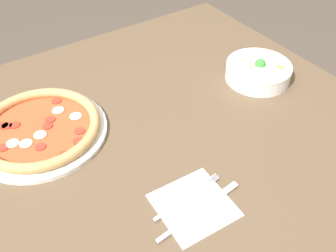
{
  "coord_description": "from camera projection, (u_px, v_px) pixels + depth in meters",
  "views": [
    {
      "loc": [
        0.61,
        -0.4,
        1.4
      ],
      "look_at": [
        0.03,
        -0.01,
        0.77
      ],
      "focal_mm": 40.0,
      "sensor_mm": 36.0,
      "label": 1
    }
  ],
  "objects": [
    {
      "name": "dining_table",
      "position": [
        166.0,
        150.0,
        1.05
      ],
      "size": [
        1.05,
        1.1,
        0.75
      ],
      "color": "brown",
      "rests_on": "ground_plane"
    },
    {
      "name": "pizza",
      "position": [
        40.0,
        129.0,
        0.94
      ],
      "size": [
        0.34,
        0.34,
        0.04
      ],
      "color": "white",
      "rests_on": "dining_table"
    },
    {
      "name": "bowl",
      "position": [
        258.0,
        70.0,
        1.11
      ],
      "size": [
        0.19,
        0.19,
        0.07
      ],
      "color": "white",
      "rests_on": "dining_table"
    },
    {
      "name": "napkin",
      "position": [
        194.0,
        205.0,
        0.79
      ],
      "size": [
        0.16,
        0.16,
        0.0
      ],
      "color": "white",
      "rests_on": "dining_table"
    },
    {
      "name": "fork",
      "position": [
        187.0,
        197.0,
        0.8
      ],
      "size": [
        0.03,
        0.18,
        0.0
      ],
      "rotation": [
        0.0,
        0.0,
        1.68
      ],
      "color": "silver",
      "rests_on": "napkin"
    },
    {
      "name": "knife",
      "position": [
        196.0,
        213.0,
        0.77
      ],
      "size": [
        0.04,
        0.23,
        0.01
      ],
      "rotation": [
        0.0,
        0.0,
        1.68
      ],
      "color": "silver",
      "rests_on": "napkin"
    }
  ]
}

